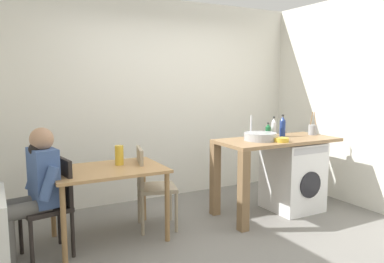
{
  "coord_description": "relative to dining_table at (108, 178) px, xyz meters",
  "views": [
    {
      "loc": [
        -2.03,
        -3.04,
        1.6
      ],
      "look_at": [
        -0.16,
        0.45,
        1.08
      ],
      "focal_mm": 35.26,
      "sensor_mm": 36.0,
      "label": 1
    }
  ],
  "objects": [
    {
      "name": "wall_back",
      "position": [
        1.03,
        1.12,
        0.71
      ],
      "size": [
        4.6,
        0.1,
        2.7
      ],
      "primitive_type": "cube",
      "color": "silver",
      "rests_on": "ground_plane"
    },
    {
      "name": "mixing_bowl",
      "position": [
        1.92,
        -0.38,
        0.3
      ],
      "size": [
        0.17,
        0.17,
        0.05
      ],
      "color": "gold",
      "rests_on": "kitchen_counter"
    },
    {
      "name": "vase",
      "position": [
        0.15,
        0.1,
        0.2
      ],
      "size": [
        0.09,
        0.09,
        0.21
      ],
      "primitive_type": "cylinder",
      "color": "gold",
      "rests_on": "dining_table"
    },
    {
      "name": "bottle_clear_small",
      "position": [
        2.22,
        -0.06,
        0.4
      ],
      "size": [
        0.07,
        0.07,
        0.28
      ],
      "color": "navy",
      "rests_on": "kitchen_counter"
    },
    {
      "name": "utensil_crock",
      "position": [
        2.66,
        -0.13,
        0.35
      ],
      "size": [
        0.11,
        0.11,
        0.3
      ],
      "color": "gray",
      "rests_on": "kitchen_counter"
    },
    {
      "name": "washing_machine",
      "position": [
        2.29,
        -0.19,
        -0.21
      ],
      "size": [
        0.6,
        0.61,
        0.86
      ],
      "color": "white",
      "rests_on": "ground_plane"
    },
    {
      "name": "scissors",
      "position": [
        1.98,
        -0.28,
        0.28
      ],
      "size": [
        0.15,
        0.06,
        0.01
      ],
      "color": "#B2B2B7",
      "rests_on": "kitchen_counter"
    },
    {
      "name": "wall_counter_side",
      "position": [
        3.18,
        -0.63,
        0.71
      ],
      "size": [
        0.1,
        3.8,
        2.7
      ],
      "primitive_type": "cube",
      "color": "silver",
      "rests_on": "ground_plane"
    },
    {
      "name": "kitchen_counter",
      "position": [
        1.82,
        -0.18,
        0.12
      ],
      "size": [
        1.5,
        0.68,
        0.92
      ],
      "color": "olive",
      "rests_on": "ground_plane"
    },
    {
      "name": "ground_plane",
      "position": [
        1.03,
        -0.63,
        -0.64
      ],
      "size": [
        5.46,
        5.46,
        0.0
      ],
      "primitive_type": "plane",
      "color": "slate"
    },
    {
      "name": "chair_opposite",
      "position": [
        0.48,
        0.07,
        -0.14
      ],
      "size": [
        0.49,
        0.49,
        0.9
      ],
      "rotation": [
        0.0,
        0.0,
        -1.83
      ],
      "color": "gray",
      "rests_on": "ground_plane"
    },
    {
      "name": "dining_table",
      "position": [
        0.0,
        0.0,
        0.0
      ],
      "size": [
        1.1,
        0.76,
        0.74
      ],
      "color": "tan",
      "rests_on": "ground_plane"
    },
    {
      "name": "seated_person",
      "position": [
        -0.71,
        -0.11,
        0.03
      ],
      "size": [
        0.53,
        0.53,
        1.2
      ],
      "rotation": [
        0.0,
        0.0,
        1.74
      ],
      "color": "#595651",
      "rests_on": "ground_plane"
    },
    {
      "name": "bottle_squat_brown",
      "position": [
        2.09,
        -0.05,
        0.39
      ],
      "size": [
        0.06,
        0.06,
        0.26
      ],
      "color": "silver",
      "rests_on": "kitchen_counter"
    },
    {
      "name": "bottle_tall_green",
      "position": [
        2.0,
        -0.05,
        0.36
      ],
      "size": [
        0.07,
        0.07,
        0.18
      ],
      "color": "#19592D",
      "rests_on": "kitchen_counter"
    },
    {
      "name": "sink_basin",
      "position": [
        1.77,
        -0.18,
        0.32
      ],
      "size": [
        0.38,
        0.38,
        0.09
      ],
      "primitive_type": "cylinder",
      "color": "#9EA0A5",
      "rests_on": "kitchen_counter"
    },
    {
      "name": "radiator",
      "position": [
        -0.99,
        -0.33,
        -0.29
      ],
      "size": [
        0.1,
        0.8,
        0.7
      ],
      "primitive_type": "cube",
      "color": "white",
      "rests_on": "ground_plane"
    },
    {
      "name": "chair_person_seat",
      "position": [
        -0.55,
        -0.09,
        -0.14
      ],
      "size": [
        0.46,
        0.46,
        0.9
      ],
      "rotation": [
        0.0,
        0.0,
        1.74
      ],
      "color": "black",
      "rests_on": "ground_plane"
    },
    {
      "name": "tap",
      "position": [
        1.77,
        -0.0,
        0.42
      ],
      "size": [
        0.02,
        0.02,
        0.28
      ],
      "primitive_type": "cylinder",
      "color": "#B2B2B7",
      "rests_on": "kitchen_counter"
    }
  ]
}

